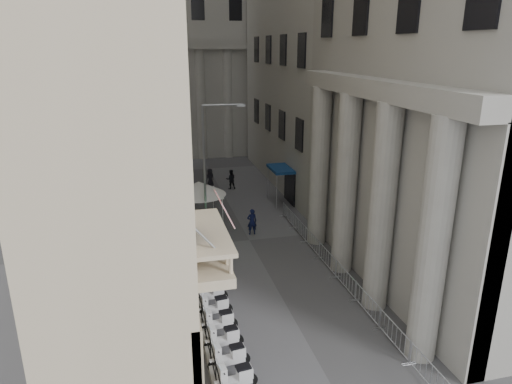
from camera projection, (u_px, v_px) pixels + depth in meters
far_building at (193, 22)px, 52.37m from camera, size 22.00×10.00×30.00m
iron_fence at (186, 254)px, 28.21m from camera, size 0.30×28.00×1.40m
blue_awning at (280, 203)px, 37.51m from camera, size 1.60×3.00×3.00m
scooter_2 at (230, 368)px, 18.22m from camera, size 1.46×0.72×1.50m
scooter_3 at (224, 349)px, 19.39m from camera, size 1.46×0.72×1.50m
scooter_4 at (220, 332)px, 20.55m from camera, size 1.46×0.72×1.50m
scooter_5 at (215, 317)px, 21.72m from camera, size 1.46×0.72×1.50m
scooter_6 at (211, 303)px, 22.88m from camera, size 1.46×0.72×1.50m
scooter_7 at (208, 290)px, 24.05m from camera, size 1.46×0.72×1.50m
scooter_8 at (205, 279)px, 25.21m from camera, size 1.46×0.72×1.50m
scooter_9 at (202, 269)px, 26.38m from camera, size 1.46×0.72×1.50m
scooter_10 at (199, 259)px, 27.55m from camera, size 1.46×0.72×1.50m
scooter_11 at (197, 251)px, 28.71m from camera, size 1.46×0.72×1.50m
scooter_12 at (195, 243)px, 29.88m from camera, size 1.46×0.72×1.50m
scooter_13 at (193, 235)px, 31.04m from camera, size 1.46×0.72×1.50m
barrier_1 at (393, 346)px, 19.61m from camera, size 0.60×2.40×1.10m
barrier_2 at (366, 314)px, 21.93m from camera, size 0.60×2.40×1.10m
barrier_3 at (345, 288)px, 24.24m from camera, size 0.60×2.40×1.10m
barrier_4 at (327, 267)px, 26.56m from camera, size 0.60×2.40×1.10m
barrier_5 at (312, 250)px, 28.87m from camera, size 0.60×2.40×1.10m
barrier_6 at (299, 235)px, 31.18m from camera, size 0.60×2.40×1.10m
barrier_7 at (288, 222)px, 33.50m from camera, size 0.60×2.40×1.10m
security_tent at (201, 189)px, 32.40m from camera, size 3.86×3.86×3.14m
street_lamp at (209, 158)px, 30.19m from camera, size 2.85×0.32×8.75m
info_kiosk at (186, 236)px, 28.35m from camera, size 0.33×0.96×2.03m
pedestrian_a at (252, 222)px, 31.00m from camera, size 0.67×0.44×1.82m
pedestrian_b at (231, 179)px, 40.99m from camera, size 0.88×0.70×1.77m
pedestrian_c at (210, 178)px, 41.66m from camera, size 0.98×0.86×1.68m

